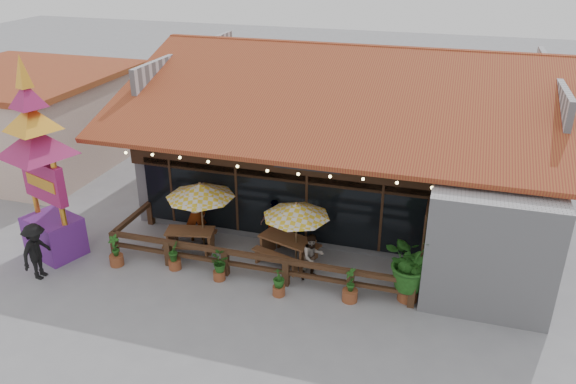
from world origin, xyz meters
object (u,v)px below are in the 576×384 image
(tropical_plant, at_px, (411,263))
(umbrella_right, at_px, (296,211))
(umbrella_left, at_px, (200,191))
(pedestrian, at_px, (37,251))
(picnic_table_right, at_px, (287,245))
(picnic_table_left, at_px, (190,237))
(thai_sign_tower, at_px, (37,148))

(tropical_plant, bearing_deg, umbrella_right, 166.87)
(umbrella_left, height_order, umbrella_right, umbrella_left)
(pedestrian, bearing_deg, picnic_table_right, -65.20)
(umbrella_left, xyz_separation_m, tropical_plant, (7.05, -1.05, -0.88))
(picnic_table_left, height_order, tropical_plant, tropical_plant)
(umbrella_left, relative_size, picnic_table_right, 1.35)
(umbrella_left, height_order, pedestrian, umbrella_left)
(umbrella_left, xyz_separation_m, picnic_table_left, (-0.35, -0.29, -1.64))
(picnic_table_right, bearing_deg, tropical_plant, -14.70)
(picnic_table_left, xyz_separation_m, pedestrian, (-3.80, -2.88, 0.41))
(umbrella_right, height_order, pedestrian, umbrella_right)
(picnic_table_left, distance_m, pedestrian, 4.78)
(umbrella_left, height_order, picnic_table_right, umbrella_left)
(picnic_table_left, relative_size, thai_sign_tower, 0.26)
(picnic_table_left, bearing_deg, umbrella_right, 1.65)
(picnic_table_left, height_order, pedestrian, pedestrian)
(umbrella_right, bearing_deg, picnic_table_left, -178.35)
(umbrella_left, xyz_separation_m, thai_sign_tower, (-4.63, -1.77, 1.65))
(umbrella_right, bearing_deg, pedestrian, -158.32)
(picnic_table_left, bearing_deg, pedestrian, -142.86)
(umbrella_right, height_order, tropical_plant, umbrella_right)
(pedestrian, bearing_deg, umbrella_right, -67.60)
(thai_sign_tower, bearing_deg, picnic_table_right, 13.19)
(umbrella_left, bearing_deg, umbrella_right, -3.18)
(umbrella_right, relative_size, thai_sign_tower, 0.32)
(picnic_table_left, xyz_separation_m, tropical_plant, (7.40, -0.75, 0.76))
(umbrella_right, relative_size, pedestrian, 1.23)
(umbrella_right, distance_m, picnic_table_right, 1.49)
(umbrella_left, distance_m, picnic_table_right, 3.38)
(thai_sign_tower, bearing_deg, pedestrian, -71.06)
(thai_sign_tower, height_order, pedestrian, thai_sign_tower)
(umbrella_left, xyz_separation_m, picnic_table_right, (2.99, 0.02, -1.58))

